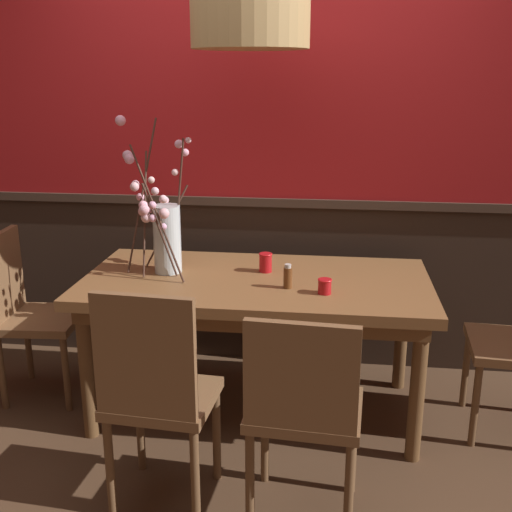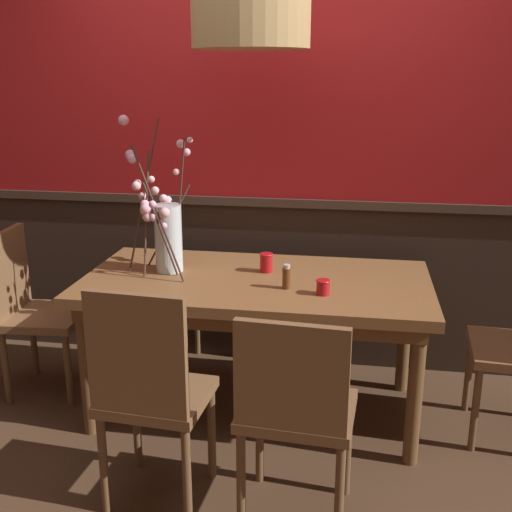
% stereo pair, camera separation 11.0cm
% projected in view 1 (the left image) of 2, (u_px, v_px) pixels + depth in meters
% --- Properties ---
extents(ground_plane, '(24.00, 24.00, 0.00)m').
position_uv_depth(ground_plane, '(256.00, 409.00, 3.33)').
color(ground_plane, '#4C3321').
extents(back_wall, '(5.27, 0.14, 2.71)m').
position_uv_depth(back_wall, '(271.00, 143.00, 3.60)').
color(back_wall, '#2D2119').
rests_on(back_wall, ground).
extents(dining_table, '(1.75, 0.89, 0.74)m').
position_uv_depth(dining_table, '(256.00, 294.00, 3.15)').
color(dining_table, brown).
rests_on(dining_table, ground).
extents(chair_near_side_right, '(0.46, 0.41, 0.90)m').
position_uv_depth(chair_near_side_right, '(303.00, 406.00, 2.35)').
color(chair_near_side_right, brown).
rests_on(chair_near_side_right, ground).
extents(chair_far_side_left, '(0.46, 0.46, 0.90)m').
position_uv_depth(chair_far_side_left, '(230.00, 267.00, 4.05)').
color(chair_far_side_left, brown).
rests_on(chair_far_side_left, ground).
extents(chair_head_west_end, '(0.44, 0.44, 0.93)m').
position_uv_depth(chair_head_west_end, '(27.00, 307.00, 3.36)').
color(chair_head_west_end, brown).
rests_on(chair_head_west_end, ground).
extents(chair_near_side_left, '(0.44, 0.41, 0.97)m').
position_uv_depth(chair_near_side_left, '(156.00, 390.00, 2.43)').
color(chair_near_side_left, brown).
rests_on(chair_near_side_left, ground).
extents(vase_with_blossoms, '(0.41, 0.44, 0.79)m').
position_uv_depth(vase_with_blossoms, '(163.00, 230.00, 3.17)').
color(vase_with_blossoms, silver).
rests_on(vase_with_blossoms, dining_table).
extents(candle_holder_nearer_center, '(0.07, 0.07, 0.07)m').
position_uv_depth(candle_holder_nearer_center, '(325.00, 286.00, 2.89)').
color(candle_holder_nearer_center, red).
rests_on(candle_holder_nearer_center, dining_table).
extents(candle_holder_nearer_edge, '(0.07, 0.07, 0.10)m').
position_uv_depth(candle_holder_nearer_edge, '(266.00, 262.00, 3.21)').
color(candle_holder_nearer_edge, red).
rests_on(candle_holder_nearer_edge, dining_table).
extents(condiment_bottle, '(0.04, 0.04, 0.12)m').
position_uv_depth(condiment_bottle, '(288.00, 277.00, 2.96)').
color(condiment_bottle, brown).
rests_on(condiment_bottle, dining_table).
extents(pendant_lamp, '(0.56, 0.56, 0.87)m').
position_uv_depth(pendant_lamp, '(250.00, 23.00, 2.86)').
color(pendant_lamp, tan).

